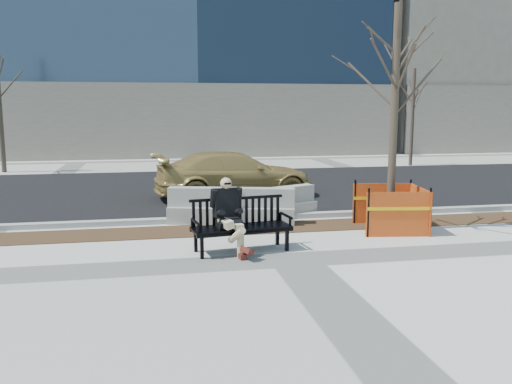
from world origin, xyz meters
The scene contains 12 objects.
ground centered at (0.00, 0.00, 0.00)m, with size 120.00×120.00×0.00m, color beige.
mulch_strip centered at (0.00, 2.60, 0.00)m, with size 40.00×1.20×0.02m, color #47301C.
asphalt_street centered at (0.00, 8.80, 0.00)m, with size 60.00×10.40×0.01m, color black.
curb centered at (0.00, 3.55, 0.06)m, with size 60.00×0.25×0.12m, color #9E9B93.
bench centered at (-0.85, 0.74, 0.00)m, with size 1.93×0.69×1.03m, color black, non-canonical shape.
seated_man centered at (-1.11, 0.75, 0.00)m, with size 0.60×1.01×1.41m, color black, non-canonical shape.
tree_fence centered at (2.73, 1.90, 0.00)m, with size 2.11×2.11×5.28m, color #FD5C21, non-canonical shape.
sedan centered at (-0.05, 6.87, 0.00)m, with size 1.97×4.84×1.41m, color #A78947.
jersey_barrier_left centered at (-0.68, 3.28, 0.00)m, with size 3.00×0.60×0.86m, color #98958E, non-canonical shape.
jersey_barrier_right centered at (0.26, 3.50, 0.00)m, with size 2.73×0.55×0.78m, color #A19E97, non-canonical shape.
far_tree_left centered at (-8.72, 15.07, 0.00)m, with size 2.20×2.20×5.95m, color #473B2D, non-canonical shape.
far_tree_right centered at (9.51, 14.28, 0.00)m, with size 1.80×1.80×4.87m, color #47382D, non-canonical shape.
Camera 1 is at (-2.46, -9.08, 2.75)m, focal length 37.44 mm.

